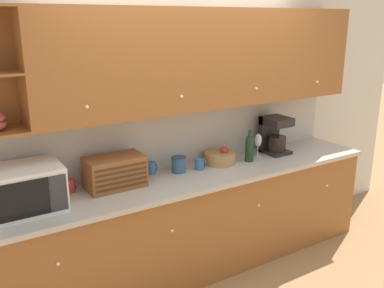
{
  "coord_description": "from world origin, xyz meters",
  "views": [
    {
      "loc": [
        -1.91,
        -3.25,
        2.22
      ],
      "look_at": [
        0.0,
        -0.22,
        1.17
      ],
      "focal_mm": 40.0,
      "sensor_mm": 36.0,
      "label": 1
    }
  ],
  "objects_px": {
    "mug_blue_second": "(70,186)",
    "fruit_basket": "(220,158)",
    "mug": "(151,168)",
    "coffee_maker": "(274,134)",
    "wine_glass": "(258,141)",
    "bread_box": "(115,172)",
    "microwave": "(25,189)",
    "storage_canister": "(179,165)",
    "wine_bottle": "(249,147)",
    "mug_patterned_third": "(200,164)"
  },
  "relations": [
    {
      "from": "microwave",
      "to": "mug_blue_second",
      "type": "height_order",
      "value": "microwave"
    },
    {
      "from": "fruit_basket",
      "to": "coffee_maker",
      "type": "xyz_separation_m",
      "value": [
        0.66,
        -0.01,
        0.13
      ]
    },
    {
      "from": "coffee_maker",
      "to": "wine_glass",
      "type": "bearing_deg",
      "value": -176.48
    },
    {
      "from": "bread_box",
      "to": "coffee_maker",
      "type": "xyz_separation_m",
      "value": [
        1.72,
        0.02,
        0.06
      ]
    },
    {
      "from": "mug",
      "to": "wine_bottle",
      "type": "distance_m",
      "value": 0.97
    },
    {
      "from": "bread_box",
      "to": "coffee_maker",
      "type": "relative_size",
      "value": 1.25
    },
    {
      "from": "coffee_maker",
      "to": "microwave",
      "type": "bearing_deg",
      "value": -177.77
    },
    {
      "from": "storage_canister",
      "to": "mug_patterned_third",
      "type": "bearing_deg",
      "value": -10.81
    },
    {
      "from": "storage_canister",
      "to": "wine_glass",
      "type": "distance_m",
      "value": 0.89
    },
    {
      "from": "mug_patterned_third",
      "to": "fruit_basket",
      "type": "distance_m",
      "value": 0.25
    },
    {
      "from": "coffee_maker",
      "to": "fruit_basket",
      "type": "bearing_deg",
      "value": 179.28
    },
    {
      "from": "mug_blue_second",
      "to": "mug_patterned_third",
      "type": "height_order",
      "value": "mug_blue_second"
    },
    {
      "from": "mug_blue_second",
      "to": "mug",
      "type": "bearing_deg",
      "value": 2.1
    },
    {
      "from": "microwave",
      "to": "storage_canister",
      "type": "xyz_separation_m",
      "value": [
        1.3,
        0.1,
        -0.09
      ]
    },
    {
      "from": "fruit_basket",
      "to": "wine_bottle",
      "type": "height_order",
      "value": "wine_bottle"
    },
    {
      "from": "fruit_basket",
      "to": "coffee_maker",
      "type": "relative_size",
      "value": 0.79
    },
    {
      "from": "mug",
      "to": "mug_patterned_third",
      "type": "xyz_separation_m",
      "value": [
        0.42,
        -0.13,
        -0.0
      ]
    },
    {
      "from": "wine_bottle",
      "to": "coffee_maker",
      "type": "height_order",
      "value": "coffee_maker"
    },
    {
      "from": "mug_blue_second",
      "to": "bread_box",
      "type": "height_order",
      "value": "bread_box"
    },
    {
      "from": "bread_box",
      "to": "storage_canister",
      "type": "height_order",
      "value": "bread_box"
    },
    {
      "from": "bread_box",
      "to": "mug",
      "type": "xyz_separation_m",
      "value": [
        0.38,
        0.12,
        -0.07
      ]
    },
    {
      "from": "coffee_maker",
      "to": "mug_blue_second",
      "type": "bearing_deg",
      "value": 178.05
    },
    {
      "from": "mug_patterned_third",
      "to": "fruit_basket",
      "type": "xyz_separation_m",
      "value": [
        0.25,
        0.04,
        0.0
      ]
    },
    {
      "from": "bread_box",
      "to": "mug_patterned_third",
      "type": "relative_size",
      "value": 4.54
    },
    {
      "from": "storage_canister",
      "to": "fruit_basket",
      "type": "height_order",
      "value": "fruit_basket"
    },
    {
      "from": "microwave",
      "to": "coffee_maker",
      "type": "bearing_deg",
      "value": 2.23
    },
    {
      "from": "mug_patterned_third",
      "to": "coffee_maker",
      "type": "relative_size",
      "value": 0.28
    },
    {
      "from": "bread_box",
      "to": "fruit_basket",
      "type": "relative_size",
      "value": 1.59
    },
    {
      "from": "mug_patterned_third",
      "to": "wine_bottle",
      "type": "height_order",
      "value": "wine_bottle"
    },
    {
      "from": "microwave",
      "to": "wine_glass",
      "type": "distance_m",
      "value": 2.2
    },
    {
      "from": "mug_blue_second",
      "to": "coffee_maker",
      "type": "height_order",
      "value": "coffee_maker"
    },
    {
      "from": "bread_box",
      "to": "wine_glass",
      "type": "height_order",
      "value": "bread_box"
    },
    {
      "from": "fruit_basket",
      "to": "wine_bottle",
      "type": "distance_m",
      "value": 0.3
    },
    {
      "from": "mug_blue_second",
      "to": "mug",
      "type": "xyz_separation_m",
      "value": [
        0.72,
        0.03,
        0.0
      ]
    },
    {
      "from": "wine_glass",
      "to": "coffee_maker",
      "type": "distance_m",
      "value": 0.22
    },
    {
      "from": "mug_blue_second",
      "to": "fruit_basket",
      "type": "distance_m",
      "value": 1.4
    },
    {
      "from": "wine_bottle",
      "to": "wine_glass",
      "type": "height_order",
      "value": "wine_bottle"
    },
    {
      "from": "bread_box",
      "to": "wine_glass",
      "type": "bearing_deg",
      "value": 0.42
    },
    {
      "from": "microwave",
      "to": "fruit_basket",
      "type": "distance_m",
      "value": 1.76
    },
    {
      "from": "storage_canister",
      "to": "mug_patterned_third",
      "type": "xyz_separation_m",
      "value": [
        0.2,
        -0.04,
        -0.02
      ]
    },
    {
      "from": "microwave",
      "to": "mug_patterned_third",
      "type": "distance_m",
      "value": 1.51
    },
    {
      "from": "mug",
      "to": "bread_box",
      "type": "bearing_deg",
      "value": -162.46
    },
    {
      "from": "storage_canister",
      "to": "fruit_basket",
      "type": "relative_size",
      "value": 0.48
    },
    {
      "from": "mug_blue_second",
      "to": "fruit_basket",
      "type": "relative_size",
      "value": 0.37
    },
    {
      "from": "mug",
      "to": "mug_patterned_third",
      "type": "distance_m",
      "value": 0.44
    },
    {
      "from": "wine_bottle",
      "to": "mug_patterned_third",
      "type": "bearing_deg",
      "value": 173.68
    },
    {
      "from": "bread_box",
      "to": "wine_bottle",
      "type": "relative_size",
      "value": 1.51
    },
    {
      "from": "storage_canister",
      "to": "microwave",
      "type": "bearing_deg",
      "value": -175.59
    },
    {
      "from": "wine_glass",
      "to": "storage_canister",
      "type": "bearing_deg",
      "value": 178.7
    },
    {
      "from": "microwave",
      "to": "mug",
      "type": "xyz_separation_m",
      "value": [
        1.08,
        0.19,
        -0.11
      ]
    }
  ]
}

